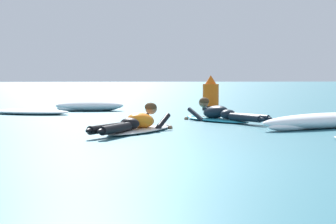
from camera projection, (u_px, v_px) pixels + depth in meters
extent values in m
plane|color=#2D6B7A|center=(96.00, 111.00, 16.92)|extent=(120.00, 120.00, 0.00)
ellipsoid|color=white|center=(139.00, 130.00, 10.85)|extent=(1.54, 2.04, 0.07)
ellipsoid|color=white|center=(163.00, 125.00, 11.72)|extent=(0.28, 0.28, 0.06)
ellipsoid|color=orange|center=(141.00, 120.00, 10.89)|extent=(0.70, 0.80, 0.35)
ellipsoid|color=black|center=(130.00, 124.00, 10.52)|extent=(0.44, 0.41, 0.20)
cylinder|color=black|center=(107.00, 128.00, 10.00)|extent=(0.64, 0.85, 0.14)
ellipsoid|color=black|center=(90.00, 131.00, 9.59)|extent=(0.20, 0.24, 0.08)
cylinder|color=black|center=(116.00, 129.00, 9.93)|extent=(0.55, 0.89, 0.14)
ellipsoid|color=black|center=(102.00, 131.00, 9.50)|extent=(0.20, 0.24, 0.08)
cylinder|color=black|center=(140.00, 123.00, 11.33)|extent=(0.40, 0.58, 0.35)
sphere|color=#8C6647|center=(150.00, 127.00, 11.70)|extent=(0.09, 0.09, 0.09)
cylinder|color=black|center=(161.00, 124.00, 11.13)|extent=(0.40, 0.58, 0.35)
sphere|color=#8C6647|center=(170.00, 128.00, 11.48)|extent=(0.09, 0.09, 0.09)
sphere|color=#8C6647|center=(151.00, 109.00, 11.24)|extent=(0.21, 0.21, 0.21)
ellipsoid|color=#47331E|center=(151.00, 107.00, 11.22)|extent=(0.29, 0.28, 0.16)
ellipsoid|color=#2DB2D1|center=(217.00, 120.00, 13.23)|extent=(1.38, 1.92, 0.07)
ellipsoid|color=#2DB2D1|center=(191.00, 117.00, 13.97)|extent=(0.26, 0.27, 0.06)
ellipsoid|color=black|center=(216.00, 112.00, 13.26)|extent=(0.69, 0.80, 0.35)
ellipsoid|color=black|center=(228.00, 114.00, 12.94)|extent=(0.43, 0.41, 0.20)
cylinder|color=black|center=(245.00, 118.00, 12.39)|extent=(0.52, 0.89, 0.14)
ellipsoid|color=black|center=(260.00, 119.00, 12.01)|extent=(0.19, 0.24, 0.08)
cylinder|color=black|center=(251.00, 117.00, 12.49)|extent=(0.61, 0.85, 0.14)
ellipsoid|color=black|center=(268.00, 119.00, 12.12)|extent=(0.19, 0.24, 0.08)
cylinder|color=black|center=(196.00, 115.00, 13.46)|extent=(0.34, 0.51, 0.31)
sphere|color=#8C6647|center=(186.00, 119.00, 13.75)|extent=(0.09, 0.09, 0.09)
cylinder|color=black|center=(213.00, 114.00, 13.69)|extent=(0.34, 0.51, 0.31)
sphere|color=#8C6647|center=(203.00, 118.00, 13.97)|extent=(0.09, 0.09, 0.09)
sphere|color=#8C6647|center=(204.00, 102.00, 13.58)|extent=(0.21, 0.21, 0.21)
ellipsoid|color=#47331E|center=(204.00, 101.00, 13.57)|extent=(0.29, 0.28, 0.16)
ellipsoid|color=white|center=(90.00, 106.00, 16.94)|extent=(1.84, 0.85, 0.29)
ellipsoid|color=white|center=(107.00, 107.00, 17.09)|extent=(0.74, 0.57, 0.21)
ellipsoid|color=white|center=(69.00, 108.00, 16.83)|extent=(0.73, 0.54, 0.16)
ellipsoid|color=white|center=(30.00, 112.00, 15.58)|extent=(2.28, 1.67, 0.13)
ellipsoid|color=white|center=(51.00, 112.00, 15.55)|extent=(0.86, 0.84, 0.09)
ellipsoid|color=white|center=(6.00, 113.00, 15.68)|extent=(0.82, 0.58, 0.07)
ellipsoid|color=white|center=(326.00, 121.00, 11.59)|extent=(2.94, 1.75, 0.28)
ellipsoid|color=white|center=(291.00, 126.00, 11.10)|extent=(1.08, 0.76, 0.16)
cylinder|color=#EA5B0F|center=(211.00, 97.00, 17.28)|extent=(0.44, 0.44, 0.72)
cone|color=#EA5B0F|center=(211.00, 80.00, 17.25)|extent=(0.31, 0.31, 0.24)
cylinder|color=black|center=(211.00, 108.00, 17.30)|extent=(0.46, 0.46, 0.12)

